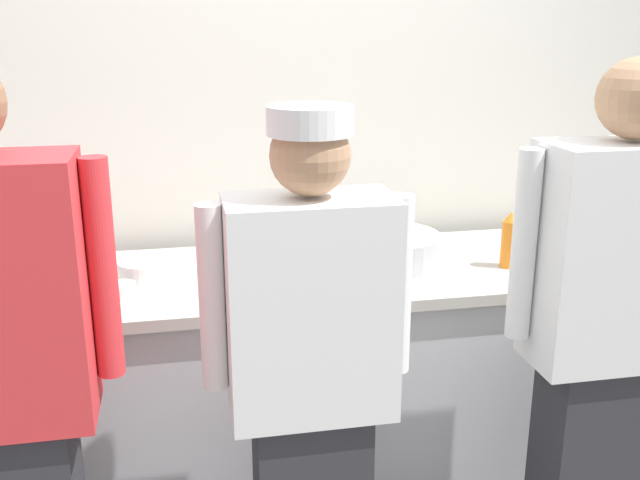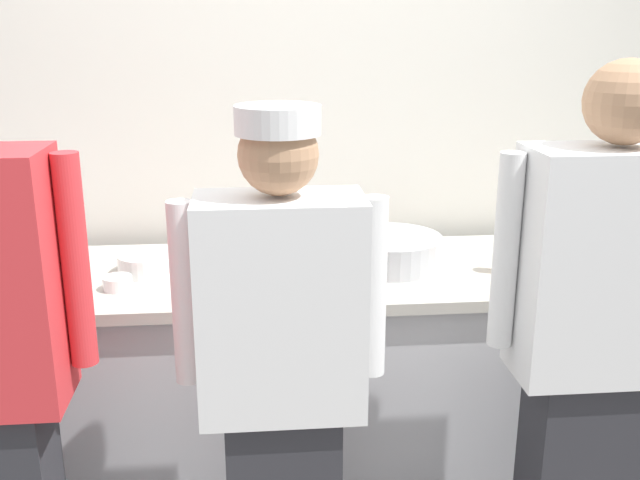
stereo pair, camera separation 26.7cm
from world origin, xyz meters
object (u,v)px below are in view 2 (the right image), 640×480
at_px(chef_center, 282,378).
at_px(plate_stack_front, 147,263).
at_px(mixing_bowl_steel, 390,251).
at_px(squeeze_bottle_primary, 513,247).
at_px(chefs_knife, 278,262).
at_px(deli_cup, 559,243).
at_px(chef_far_right, 597,347).
at_px(ramekin_red_sauce, 118,282).

relative_size(chef_center, plate_stack_front, 7.66).
bearing_deg(mixing_bowl_steel, plate_stack_front, -179.82).
distance_m(squeeze_bottle_primary, chefs_knife, 0.86).
height_order(chef_center, mixing_bowl_steel, chef_center).
bearing_deg(chefs_knife, deli_cup, 1.47).
height_order(chef_center, plate_stack_front, chef_center).
bearing_deg(chef_far_right, squeeze_bottle_primary, 94.51).
bearing_deg(squeeze_bottle_primary, chef_far_right, -85.49).
bearing_deg(plate_stack_front, mixing_bowl_steel, 0.18).
bearing_deg(mixing_bowl_steel, chef_far_right, -57.01).
height_order(chef_center, chefs_knife, chef_center).
bearing_deg(mixing_bowl_steel, squeeze_bottle_primary, -17.10).
bearing_deg(chef_center, deli_cup, 35.90).
bearing_deg(mixing_bowl_steel, deli_cup, 7.10).
bearing_deg(deli_cup, plate_stack_front, -176.79).
distance_m(chef_center, deli_cup, 1.38).
bearing_deg(chef_center, ramekin_red_sauce, 133.66).
distance_m(deli_cup, chefs_knife, 1.10).
relative_size(chef_center, chef_far_right, 0.94).
bearing_deg(mixing_bowl_steel, chef_center, -120.87).
relative_size(mixing_bowl_steel, squeeze_bottle_primary, 1.83).
relative_size(chef_center, mixing_bowl_steel, 4.15).
relative_size(mixing_bowl_steel, ramekin_red_sauce, 3.90).
bearing_deg(squeeze_bottle_primary, chefs_knife, 167.39).
bearing_deg(ramekin_red_sauce, mixing_bowl_steel, 9.82).
distance_m(mixing_bowl_steel, squeeze_bottle_primary, 0.44).
distance_m(plate_stack_front, mixing_bowl_steel, 0.89).
xyz_separation_m(squeeze_bottle_primary, deli_cup, (0.27, 0.21, -0.06)).
relative_size(plate_stack_front, squeeze_bottle_primary, 0.99).
bearing_deg(plate_stack_front, chefs_knife, 7.23).
bearing_deg(squeeze_bottle_primary, chef_center, -145.07).
xyz_separation_m(squeeze_bottle_primary, ramekin_red_sauce, (-1.38, -0.04, -0.08)).
bearing_deg(ramekin_red_sauce, squeeze_bottle_primary, 1.57).
distance_m(chef_far_right, chefs_knife, 1.17).
height_order(mixing_bowl_steel, deli_cup, mixing_bowl_steel).
xyz_separation_m(chef_far_right, chefs_knife, (-0.88, 0.77, 0.02)).
bearing_deg(plate_stack_front, chef_far_right, -27.86).
bearing_deg(chef_center, squeeze_bottle_primary, 34.93).
height_order(plate_stack_front, chefs_knife, plate_stack_front).
bearing_deg(chef_center, chefs_knife, 88.58).
bearing_deg(deli_cup, chef_center, -144.10).
xyz_separation_m(deli_cup, chefs_knife, (-1.10, -0.03, -0.04)).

